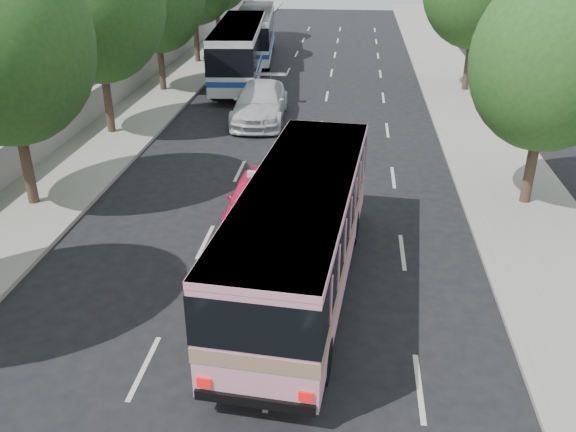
# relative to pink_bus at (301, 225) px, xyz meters

# --- Properties ---
(ground) EXTENTS (120.00, 120.00, 0.00)m
(ground) POSITION_rel_pink_bus_xyz_m (-1.30, -1.54, -2.00)
(ground) COLOR black
(ground) RESTS_ON ground
(sidewalk_left) EXTENTS (4.00, 90.00, 0.15)m
(sidewalk_left) POSITION_rel_pink_bus_xyz_m (-9.80, 18.46, -1.93)
(sidewalk_left) COLOR #9E998E
(sidewalk_left) RESTS_ON ground
(sidewalk_right) EXTENTS (4.00, 90.00, 0.12)m
(sidewalk_right) POSITION_rel_pink_bus_xyz_m (7.20, 18.46, -1.94)
(sidewalk_right) COLOR #9E998E
(sidewalk_right) RESTS_ON ground
(low_wall) EXTENTS (0.30, 90.00, 1.50)m
(low_wall) POSITION_rel_pink_bus_xyz_m (-11.60, 18.46, -1.10)
(low_wall) COLOR #9E998E
(low_wall) RESTS_ON sidewalk_left
(tree_left_b) EXTENTS (5.70, 5.70, 8.88)m
(tree_left_b) POSITION_rel_pink_bus_xyz_m (-9.72, 4.40, 3.81)
(tree_left_b) COLOR #38281E
(tree_left_b) RESTS_ON ground
(tree_right_near) EXTENTS (5.10, 5.10, 7.95)m
(tree_right_near) POSITION_rel_pink_bus_xyz_m (7.48, 6.40, 3.20)
(tree_right_near) COLOR #38281E
(tree_right_near) RESTS_ON ground
(pink_bus) EXTENTS (3.42, 10.28, 3.22)m
(pink_bus) POSITION_rel_pink_bus_xyz_m (0.00, 0.00, 0.00)
(pink_bus) COLOR pink
(pink_bus) RESTS_ON ground
(pink_taxi) EXTENTS (1.87, 4.38, 1.48)m
(pink_taxi) POSITION_rel_pink_bus_xyz_m (-1.87, 4.37, -1.27)
(pink_taxi) COLOR #FF165A
(pink_taxi) RESTS_ON ground
(white_pickup) EXTENTS (2.73, 6.22, 1.78)m
(white_pickup) POSITION_rel_pink_bus_xyz_m (-3.40, 15.49, -1.11)
(white_pickup) COLOR silver
(white_pickup) RESTS_ON ground
(tour_coach_front) EXTENTS (3.59, 11.99, 3.54)m
(tour_coach_front) POSITION_rel_pink_bus_xyz_m (-5.80, 23.19, 0.12)
(tour_coach_front) COLOR silver
(tour_coach_front) RESTS_ON ground
(tour_coach_rear) EXTENTS (3.51, 11.40, 3.36)m
(tour_coach_rear) POSITION_rel_pink_bus_xyz_m (-6.00, 30.48, 0.02)
(tour_coach_rear) COLOR silver
(tour_coach_rear) RESTS_ON ground
(taxi_roof_sign) EXTENTS (0.55, 0.20, 0.18)m
(taxi_roof_sign) POSITION_rel_pink_bus_xyz_m (-1.87, 4.37, -0.44)
(taxi_roof_sign) COLOR silver
(taxi_roof_sign) RESTS_ON pink_taxi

